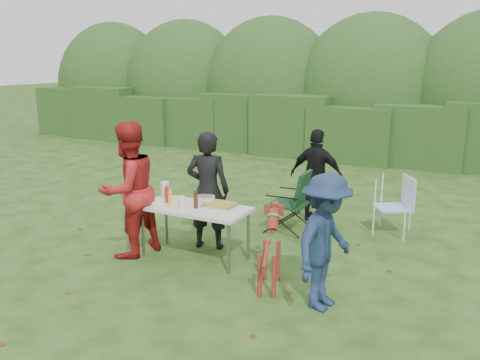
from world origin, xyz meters
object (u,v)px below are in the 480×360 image
at_px(paper_towel_roll, 165,191).
at_px(lawn_chair, 393,205).
at_px(mustard_bottle, 170,198).
at_px(ketchup_bottle, 167,195).
at_px(camping_chair, 288,201).
at_px(person_red_jacket, 129,190).
at_px(person_black_puffy, 317,176).
at_px(person_cook, 208,190).
at_px(dog, 269,253).
at_px(beer_bottle, 196,200).
at_px(folding_table, 195,210).
at_px(child, 325,242).

bearing_deg(paper_towel_roll, lawn_chair, 37.70).
relative_size(mustard_bottle, ketchup_bottle, 0.91).
bearing_deg(mustard_bottle, camping_chair, 59.15).
xyz_separation_m(mustard_bottle, paper_towel_roll, (-0.24, 0.21, 0.03)).
xyz_separation_m(person_red_jacket, person_black_puffy, (1.82, 2.63, -0.16)).
relative_size(person_black_puffy, paper_towel_roll, 6.04).
height_order(person_cook, paper_towel_roll, person_cook).
distance_m(dog, paper_towel_roll, 1.98).
bearing_deg(dog, paper_towel_roll, 57.21).
xyz_separation_m(ketchup_bottle, beer_bottle, (0.50, -0.04, 0.01)).
relative_size(dog, beer_bottle, 3.96).
distance_m(person_cook, person_black_puffy, 2.14).
distance_m(camping_chair, lawn_chair, 1.64).
relative_size(person_cook, lawn_chair, 1.85).
relative_size(person_cook, beer_bottle, 7.18).
distance_m(folding_table, lawn_chair, 3.18).
relative_size(dog, camping_chair, 0.95).
relative_size(folding_table, paper_towel_roll, 5.77).
distance_m(mustard_bottle, beer_bottle, 0.38).
relative_size(child, dog, 1.62).
height_order(person_black_puffy, camping_chair, person_black_puffy).
distance_m(dog, lawn_chair, 2.83).
bearing_deg(camping_chair, mustard_bottle, 57.05).
bearing_deg(person_black_puffy, ketchup_bottle, 60.60).
bearing_deg(folding_table, paper_towel_roll, 169.70).
relative_size(camping_chair, ketchup_bottle, 4.56).
bearing_deg(child, person_black_puffy, 30.34).
bearing_deg(person_red_jacket, lawn_chair, 140.92).
bearing_deg(folding_table, child, -15.58).
height_order(person_black_puffy, mustard_bottle, person_black_puffy).
bearing_deg(person_black_puffy, lawn_chair, 177.88).
distance_m(mustard_bottle, paper_towel_roll, 0.32).
height_order(folding_table, person_black_puffy, person_black_puffy).
distance_m(folding_table, ketchup_bottle, 0.47).
distance_m(person_black_puffy, camping_chair, 0.79).
distance_m(person_cook, mustard_bottle, 0.61).
bearing_deg(folding_table, mustard_bottle, -161.21).
height_order(dog, lawn_chair, lawn_chair).
relative_size(person_cook, camping_chair, 1.72).
xyz_separation_m(person_cook, child, (2.08, -1.00, -0.09)).
height_order(person_red_jacket, paper_towel_roll, person_red_jacket).
bearing_deg(lawn_chair, camping_chair, -8.10).
distance_m(person_black_puffy, ketchup_bottle, 2.73).
xyz_separation_m(folding_table, person_red_jacket, (-0.88, -0.30, 0.26)).
distance_m(dog, camping_chair, 2.14).
xyz_separation_m(dog, camping_chair, (-0.59, 2.05, 0.05)).
bearing_deg(mustard_bottle, folding_table, 18.79).
distance_m(folding_table, beer_bottle, 0.19).
bearing_deg(ketchup_bottle, person_black_puffy, 59.36).
bearing_deg(ketchup_bottle, folding_table, 1.45).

